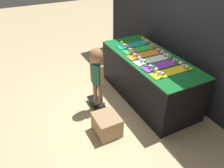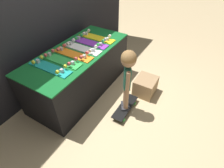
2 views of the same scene
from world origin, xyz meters
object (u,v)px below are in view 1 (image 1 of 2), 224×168
Objects in this scene: child at (97,67)px; storage_box at (107,125)px; skateboard_orange_on_rack at (146,54)px; skateboard_yellow_on_rack at (172,71)px; skateboard_green_on_rack at (141,49)px; skateboard_on_floor at (98,105)px; skateboard_teal_on_rack at (134,44)px; skateboard_white_on_rack at (153,59)px; skateboard_purple_on_rack at (162,65)px.

storage_box is at bearing -42.82° from child.
skateboard_yellow_on_rack is (0.66, -0.00, 0.00)m from skateboard_orange_on_rack.
skateboard_green_on_rack is 1.75× the size of storage_box.
skateboard_on_floor is (0.04, -0.93, -0.74)m from skateboard_orange_on_rack.
skateboard_teal_on_rack is 1.00× the size of skateboard_white_on_rack.
skateboard_teal_on_rack and skateboard_orange_on_rack have the same top height.
skateboard_white_on_rack and skateboard_purple_on_rack have the same top height.
skateboard_teal_on_rack is at bearing 116.27° from skateboard_on_floor.
storage_box is (0.60, -1.04, -0.66)m from skateboard_orange_on_rack.
storage_box is at bearing -46.09° from skateboard_teal_on_rack.
skateboard_orange_on_rack is 0.67× the size of child.
child is at bearing 168.71° from storage_box.
skateboard_on_floor is (0.48, -0.97, -0.74)m from skateboard_teal_on_rack.
skateboard_orange_on_rack and skateboard_yellow_on_rack have the same top height.
skateboard_teal_on_rack is 1.00× the size of skateboard_green_on_rack.
skateboard_teal_on_rack is 1.00× the size of skateboard_purple_on_rack.
skateboard_white_on_rack is 1.13× the size of skateboard_on_floor.
skateboard_white_on_rack reaches higher than skateboard_on_floor.
skateboard_yellow_on_rack is (1.09, -0.04, 0.00)m from skateboard_teal_on_rack.
skateboard_teal_on_rack is at bearing 178.58° from skateboard_green_on_rack.
skateboard_white_on_rack is 1.75× the size of storage_box.
child reaches higher than skateboard_teal_on_rack.
skateboard_teal_on_rack and skateboard_yellow_on_rack have the same top height.
skateboard_yellow_on_rack is (0.87, -0.04, 0.00)m from skateboard_green_on_rack.
skateboard_teal_on_rack is 1.75× the size of storage_box.
skateboard_purple_on_rack and skateboard_yellow_on_rack have the same top height.
skateboard_orange_on_rack is 1.37m from storage_box.
skateboard_green_on_rack and skateboard_white_on_rack have the same top height.
child reaches higher than skateboard_white_on_rack.
skateboard_teal_on_rack is at bearing 177.16° from skateboard_purple_on_rack.
skateboard_orange_on_rack is at bearing 179.93° from skateboard_yellow_on_rack.
skateboard_green_on_rack reaches higher than skateboard_on_floor.
storage_box is (0.17, -1.04, -0.66)m from skateboard_purple_on_rack.
child is 2.62× the size of storage_box.
skateboard_green_on_rack is 1.13× the size of skateboard_on_floor.
skateboard_orange_on_rack reaches higher than skateboard_on_floor.
skateboard_orange_on_rack and skateboard_white_on_rack have the same top height.
storage_box is (1.04, -1.08, -0.66)m from skateboard_teal_on_rack.
skateboard_yellow_on_rack is at bearing 87.12° from storage_box.
skateboard_orange_on_rack is at bearing 61.01° from child.
skateboard_purple_on_rack is (0.87, -0.04, 0.00)m from skateboard_teal_on_rack.
skateboard_purple_on_rack is at bearing -2.84° from skateboard_teal_on_rack.
skateboard_white_on_rack is (0.22, -0.01, 0.00)m from skateboard_orange_on_rack.
skateboard_purple_on_rack is at bearing 99.11° from storage_box.
skateboard_green_on_rack is 1.00× the size of skateboard_yellow_on_rack.
child reaches higher than skateboard_orange_on_rack.
skateboard_teal_on_rack is at bearing 174.27° from skateboard_orange_on_rack.
skateboard_teal_on_rack is 1.00× the size of skateboard_yellow_on_rack.
storage_box is at bearing -11.29° from skateboard_on_floor.
skateboard_purple_on_rack is 0.22m from skateboard_yellow_on_rack.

